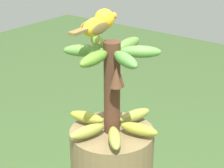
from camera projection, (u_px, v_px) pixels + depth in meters
The scene contains 2 objects.
banana_bunch at pixel (112, 88), 1.13m from camera, with size 0.29×0.29×0.28m.
perched_bird at pixel (99, 23), 1.06m from camera, with size 0.19×0.06×0.09m.
Camera 1 is at (-0.82, -0.63, 1.56)m, focal length 62.45 mm.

